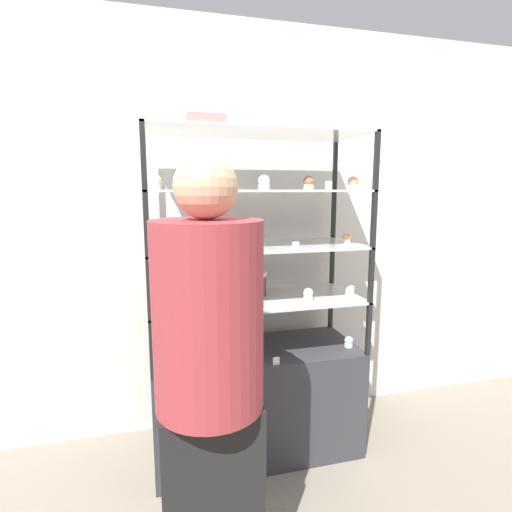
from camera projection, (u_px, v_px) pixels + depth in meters
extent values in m
plane|color=gray|center=(256.00, 448.00, 2.45)|extent=(20.00, 20.00, 0.00)
cube|color=silver|center=(240.00, 231.00, 2.63)|extent=(8.00, 0.05, 2.60)
cube|color=#333338|center=(256.00, 400.00, 2.40)|extent=(1.20, 0.51, 0.64)
cube|color=black|center=(151.00, 319.00, 2.41)|extent=(0.02, 0.02, 0.31)
cube|color=black|center=(331.00, 305.00, 2.71)|extent=(0.02, 0.02, 0.31)
cube|color=black|center=(152.00, 350.00, 1.94)|extent=(0.02, 0.02, 0.31)
cube|color=black|center=(369.00, 329.00, 2.24)|extent=(0.02, 0.02, 0.31)
cube|color=silver|center=(256.00, 299.00, 2.30)|extent=(1.20, 0.51, 0.01)
cube|color=black|center=(149.00, 269.00, 2.36)|extent=(0.02, 0.02, 0.31)
cube|color=black|center=(332.00, 260.00, 2.66)|extent=(0.02, 0.02, 0.31)
cube|color=black|center=(149.00, 288.00, 1.89)|extent=(0.02, 0.02, 0.31)
cube|color=black|center=(371.00, 275.00, 2.19)|extent=(0.02, 0.02, 0.31)
cube|color=silver|center=(256.00, 246.00, 2.25)|extent=(1.20, 0.51, 0.01)
cube|color=black|center=(147.00, 217.00, 2.31)|extent=(0.02, 0.02, 0.31)
cube|color=black|center=(334.00, 214.00, 2.61)|extent=(0.02, 0.02, 0.31)
cube|color=black|center=(146.00, 223.00, 1.84)|extent=(0.02, 0.02, 0.31)
cube|color=black|center=(374.00, 219.00, 2.14)|extent=(0.02, 0.02, 0.31)
cube|color=silver|center=(256.00, 191.00, 2.20)|extent=(1.20, 0.51, 0.01)
cube|color=black|center=(144.00, 162.00, 2.26)|extent=(0.02, 0.02, 0.31)
cube|color=black|center=(335.00, 166.00, 2.56)|extent=(0.02, 0.02, 0.31)
cube|color=black|center=(143.00, 155.00, 1.79)|extent=(0.02, 0.02, 0.31)
cube|color=black|center=(377.00, 160.00, 2.09)|extent=(0.02, 0.02, 0.31)
cube|color=silver|center=(256.00, 133.00, 2.15)|extent=(1.20, 0.51, 0.01)
cylinder|color=brown|center=(250.00, 285.00, 2.37)|extent=(0.20, 0.20, 0.12)
cylinder|color=silver|center=(250.00, 274.00, 2.36)|extent=(0.20, 0.20, 0.02)
cube|color=#C66660|center=(206.00, 122.00, 2.02)|extent=(0.19, 0.15, 0.06)
cube|color=silver|center=(206.00, 114.00, 2.01)|extent=(0.19, 0.15, 0.01)
cylinder|color=white|center=(163.00, 361.00, 2.15)|extent=(0.05, 0.05, 0.03)
sphere|color=silver|center=(163.00, 356.00, 2.15)|extent=(0.05, 0.05, 0.05)
cylinder|color=beige|center=(258.00, 352.00, 2.27)|extent=(0.05, 0.05, 0.03)
sphere|color=#E5996B|center=(258.00, 348.00, 2.26)|extent=(0.05, 0.05, 0.05)
cylinder|color=white|center=(349.00, 345.00, 2.38)|extent=(0.05, 0.05, 0.03)
sphere|color=silver|center=(349.00, 341.00, 2.38)|extent=(0.05, 0.05, 0.05)
cube|color=white|center=(276.00, 361.00, 2.13)|extent=(0.04, 0.00, 0.04)
cylinder|color=beige|center=(161.00, 308.00, 2.07)|extent=(0.05, 0.05, 0.03)
sphere|color=white|center=(161.00, 302.00, 2.06)|extent=(0.06, 0.06, 0.06)
cylinder|color=#CCB28C|center=(210.00, 305.00, 2.12)|extent=(0.05, 0.05, 0.03)
sphere|color=#E5996B|center=(210.00, 299.00, 2.12)|extent=(0.06, 0.06, 0.06)
cylinder|color=white|center=(308.00, 298.00, 2.26)|extent=(0.05, 0.05, 0.03)
sphere|color=white|center=(308.00, 293.00, 2.25)|extent=(0.06, 0.06, 0.06)
cylinder|color=white|center=(350.00, 294.00, 2.35)|extent=(0.05, 0.05, 0.03)
sphere|color=silver|center=(350.00, 289.00, 2.35)|extent=(0.06, 0.06, 0.06)
cube|color=white|center=(215.00, 310.00, 2.00)|extent=(0.04, 0.00, 0.04)
cylinder|color=beige|center=(157.00, 250.00, 1.99)|extent=(0.05, 0.05, 0.03)
sphere|color=silver|center=(157.00, 245.00, 1.99)|extent=(0.05, 0.05, 0.05)
cylinder|color=beige|center=(258.00, 245.00, 2.15)|extent=(0.05, 0.05, 0.03)
sphere|color=#F4EAB2|center=(258.00, 240.00, 2.15)|extent=(0.05, 0.05, 0.05)
cylinder|color=beige|center=(346.00, 241.00, 2.33)|extent=(0.05, 0.05, 0.03)
sphere|color=#E5996B|center=(347.00, 237.00, 2.33)|extent=(0.05, 0.05, 0.05)
cube|color=white|center=(296.00, 246.00, 2.06)|extent=(0.04, 0.00, 0.04)
cylinder|color=beige|center=(155.00, 187.00, 2.01)|extent=(0.06, 0.06, 0.03)
sphere|color=#F4EAB2|center=(155.00, 181.00, 2.01)|extent=(0.06, 0.06, 0.06)
cylinder|color=#CCB28C|center=(207.00, 187.00, 2.08)|extent=(0.06, 0.06, 0.03)
sphere|color=silver|center=(207.00, 181.00, 2.07)|extent=(0.06, 0.06, 0.06)
cylinder|color=white|center=(264.00, 187.00, 2.08)|extent=(0.06, 0.06, 0.03)
sphere|color=silver|center=(264.00, 181.00, 2.07)|extent=(0.06, 0.06, 0.06)
cylinder|color=#CCB28C|center=(309.00, 187.00, 2.19)|extent=(0.06, 0.06, 0.03)
sphere|color=#8C5B42|center=(309.00, 181.00, 2.19)|extent=(0.06, 0.06, 0.06)
cylinder|color=white|center=(353.00, 187.00, 2.27)|extent=(0.06, 0.06, 0.03)
sphere|color=#E5996B|center=(353.00, 182.00, 2.27)|extent=(0.06, 0.06, 0.06)
cube|color=white|center=(329.00, 185.00, 2.05)|extent=(0.04, 0.00, 0.04)
cylinder|color=#CCB28C|center=(154.00, 123.00, 1.96)|extent=(0.06, 0.06, 0.03)
sphere|color=silver|center=(154.00, 117.00, 1.96)|extent=(0.06, 0.06, 0.06)
cylinder|color=white|center=(297.00, 127.00, 2.07)|extent=(0.06, 0.06, 0.03)
sphere|color=silver|center=(297.00, 121.00, 2.07)|extent=(0.06, 0.06, 0.06)
cylinder|color=#CCB28C|center=(357.00, 129.00, 2.16)|extent=(0.06, 0.06, 0.03)
sphere|color=silver|center=(357.00, 123.00, 2.15)|extent=(0.06, 0.06, 0.06)
cube|color=white|center=(241.00, 119.00, 1.89)|extent=(0.04, 0.00, 0.04)
torus|color=#EFB2BC|center=(314.00, 132.00, 2.28)|extent=(0.13, 0.13, 0.04)
cube|color=black|center=(212.00, 499.00, 1.53)|extent=(0.37, 0.21, 0.78)
cylinder|color=#993338|center=(208.00, 316.00, 1.42)|extent=(0.39, 0.39, 0.68)
sphere|color=tan|center=(206.00, 187.00, 1.34)|extent=(0.22, 0.22, 0.22)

